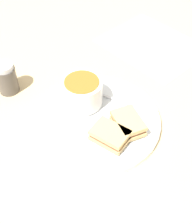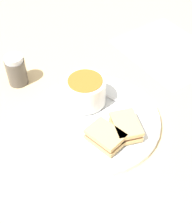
{
  "view_description": "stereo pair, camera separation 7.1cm",
  "coord_description": "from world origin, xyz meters",
  "px_view_note": "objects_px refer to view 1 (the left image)",
  "views": [
    {
      "loc": [
        0.26,
        0.41,
        0.56
      ],
      "look_at": [
        0.0,
        0.0,
        0.04
      ],
      "focal_mm": 50.0,
      "sensor_mm": 36.0,
      "label": 1
    },
    {
      "loc": [
        0.2,
        0.44,
        0.56
      ],
      "look_at": [
        0.0,
        0.0,
        0.04
      ],
      "focal_mm": 50.0,
      "sensor_mm": 36.0,
      "label": 2
    }
  ],
  "objects_px": {
    "sandwich_half_near": "(110,135)",
    "salt_shaker": "(7,78)",
    "sandwich_half_far": "(128,123)",
    "soup_bowl": "(83,91)",
    "spoon": "(99,93)"
  },
  "relations": [
    {
      "from": "soup_bowl",
      "to": "sandwich_half_far",
      "type": "relative_size",
      "value": 1.12
    },
    {
      "from": "soup_bowl",
      "to": "sandwich_half_far",
      "type": "height_order",
      "value": "soup_bowl"
    },
    {
      "from": "soup_bowl",
      "to": "spoon",
      "type": "relative_size",
      "value": 0.89
    },
    {
      "from": "spoon",
      "to": "salt_shaker",
      "type": "bearing_deg",
      "value": 18.14
    },
    {
      "from": "sandwich_half_near",
      "to": "sandwich_half_far",
      "type": "bearing_deg",
      "value": -173.29
    },
    {
      "from": "spoon",
      "to": "sandwich_half_far",
      "type": "xyz_separation_m",
      "value": [
        0.01,
        0.13,
        0.01
      ]
    },
    {
      "from": "sandwich_half_far",
      "to": "salt_shaker",
      "type": "relative_size",
      "value": 1.04
    },
    {
      "from": "soup_bowl",
      "to": "spoon",
      "type": "xyz_separation_m",
      "value": [
        -0.05,
        -0.0,
        -0.03
      ]
    },
    {
      "from": "soup_bowl",
      "to": "sandwich_half_far",
      "type": "distance_m",
      "value": 0.13
    },
    {
      "from": "sandwich_half_far",
      "to": "salt_shaker",
      "type": "height_order",
      "value": "salt_shaker"
    },
    {
      "from": "soup_bowl",
      "to": "sandwich_half_far",
      "type": "bearing_deg",
      "value": 107.7
    },
    {
      "from": "salt_shaker",
      "to": "spoon",
      "type": "bearing_deg",
      "value": 138.95
    },
    {
      "from": "sandwich_half_near",
      "to": "soup_bowl",
      "type": "bearing_deg",
      "value": -95.65
    },
    {
      "from": "sandwich_half_near",
      "to": "salt_shaker",
      "type": "xyz_separation_m",
      "value": [
        0.12,
        -0.29,
        0.01
      ]
    },
    {
      "from": "spoon",
      "to": "sandwich_half_near",
      "type": "xyz_separation_m",
      "value": [
        0.06,
        0.13,
        0.01
      ]
    }
  ]
}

